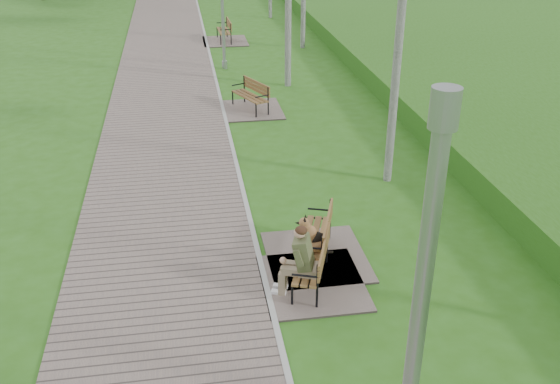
# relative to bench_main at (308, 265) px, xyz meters

# --- Properties ---
(walkway) EXTENTS (3.50, 67.00, 0.04)m
(walkway) POSITION_rel_bench_main_xyz_m (-2.47, 16.68, -0.41)
(walkway) COLOR #6D5F58
(walkway) RESTS_ON ground
(kerb) EXTENTS (0.10, 67.00, 0.05)m
(kerb) POSITION_rel_bench_main_xyz_m (-0.72, 16.68, -0.40)
(kerb) COLOR #999993
(kerb) RESTS_ON ground
(embankment) EXTENTS (14.00, 70.00, 1.60)m
(embankment) POSITION_rel_bench_main_xyz_m (11.28, 15.18, -0.43)
(embankment) COLOR #367525
(embankment) RESTS_ON ground
(bench_main) EXTENTS (1.76, 1.95, 1.53)m
(bench_main) POSITION_rel_bench_main_xyz_m (0.00, 0.00, 0.00)
(bench_main) COLOR #6D5F58
(bench_main) RESTS_ON ground
(bench_second) EXTENTS (1.82, 2.03, 1.12)m
(bench_second) POSITION_rel_bench_main_xyz_m (0.30, 0.86, -0.22)
(bench_second) COLOR #6D5F58
(bench_second) RESTS_ON ground
(bench_third) EXTENTS (1.82, 2.02, 1.12)m
(bench_third) POSITION_rel_bench_main_xyz_m (0.10, 9.37, -0.22)
(bench_third) COLOR #6D5F58
(bench_third) RESTS_ON ground
(bench_far) EXTENTS (1.91, 2.12, 1.17)m
(bench_far) POSITION_rel_bench_main_xyz_m (0.05, 18.65, -0.21)
(bench_far) COLOR #6D5F58
(bench_far) RESTS_ON ground
(lamp_post_second) EXTENTS (0.20, 0.20, 5.09)m
(lamp_post_second) POSITION_rel_bench_main_xyz_m (-0.28, 14.27, 1.95)
(lamp_post_second) COLOR #929599
(lamp_post_second) RESTS_ON ground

